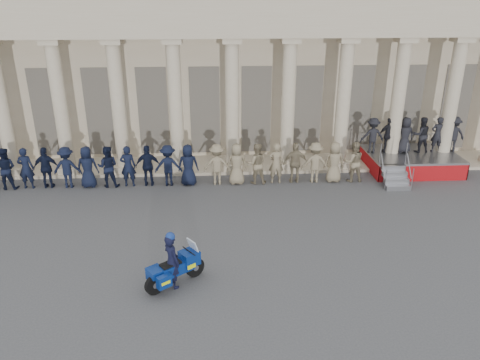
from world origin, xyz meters
The scene contains 6 objects.
ground centered at (0.00, 0.00, 0.00)m, with size 90.00×90.00×0.00m, color #414143.
building centered at (0.00, 14.74, 4.52)m, with size 40.00×12.50×9.00m.
officer_rank centered at (-2.56, 6.48, 0.95)m, with size 19.94×0.72×1.89m.
reviewing_stand centered at (9.96, 7.81, 1.46)m, with size 5.12×4.06×2.59m.
motorcycle centered at (-0.79, -1.28, 0.57)m, with size 1.73×1.46×1.31m.
rider centered at (-0.88, -1.35, 0.90)m, with size 0.71×0.75×1.82m.
Camera 1 is at (0.46, -13.26, 8.36)m, focal length 35.00 mm.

